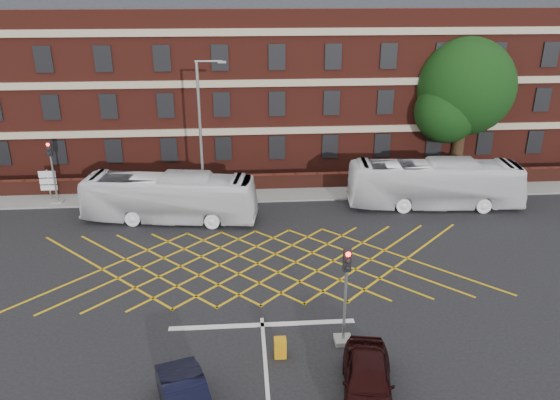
{
  "coord_description": "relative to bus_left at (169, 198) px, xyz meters",
  "views": [
    {
      "loc": [
        -0.72,
        -23.28,
        13.75
      ],
      "look_at": [
        1.14,
        1.5,
        3.77
      ],
      "focal_mm": 35.0,
      "sensor_mm": 36.0,
      "label": 1
    }
  ],
  "objects": [
    {
      "name": "traffic_light_far",
      "position": [
        -7.79,
        3.19,
        0.29
      ],
      "size": [
        0.7,
        0.7,
        4.27
      ],
      "color": "slate",
      "rests_on": "ground"
    },
    {
      "name": "car_maroon",
      "position": [
        8.65,
        -16.24,
        -0.73
      ],
      "size": [
        2.53,
        4.62,
        1.49
      ],
      "primitive_type": "imported",
      "rotation": [
        0.0,
        0.0,
        -0.18
      ],
      "color": "black",
      "rests_on": "ground"
    },
    {
      "name": "direction_signs",
      "position": [
        -8.41,
        3.77,
        -0.1
      ],
      "size": [
        1.1,
        0.16,
        2.2
      ],
      "color": "gray",
      "rests_on": "ground"
    },
    {
      "name": "street_lamp",
      "position": [
        2.02,
        1.87,
        1.8
      ],
      "size": [
        2.25,
        1.0,
        9.41
      ],
      "color": "slate",
      "rests_on": "ground"
    },
    {
      "name": "traffic_light_near",
      "position": [
        8.39,
        -13.04,
        0.29
      ],
      "size": [
        0.7,
        0.7,
        4.27
      ],
      "color": "slate",
      "rests_on": "ground"
    },
    {
      "name": "utility_cabinet",
      "position": [
        5.76,
        -13.74,
        -1.08
      ],
      "size": [
        0.47,
        0.44,
        0.8
      ],
      "primitive_type": "cube",
      "color": "#CA850B",
      "rests_on": "ground"
    },
    {
      "name": "bus_right",
      "position": [
        16.91,
        0.96,
        0.07
      ],
      "size": [
        11.32,
        3.48,
        3.11
      ],
      "primitive_type": "imported",
      "rotation": [
        0.0,
        0.0,
        1.49
      ],
      "color": "white",
      "rests_on": "ground"
    },
    {
      "name": "stop_line",
      "position": [
        5.15,
        -11.59,
        -1.47
      ],
      "size": [
        8.0,
        0.3,
        0.02
      ],
      "primitive_type": "cube",
      "color": "silver",
      "rests_on": "ground"
    },
    {
      "name": "deciduous_tree",
      "position": [
        20.95,
        7.7,
        4.6
      ],
      "size": [
        7.48,
        7.17,
        10.16
      ],
      "color": "black",
      "rests_on": "ground"
    },
    {
      "name": "box_junction_hatching",
      "position": [
        5.15,
        -6.09,
        -1.47
      ],
      "size": [
        8.22,
        8.22,
        0.02
      ],
      "primitive_type": "cube",
      "rotation": [
        0.0,
        0.0,
        0.79
      ],
      "color": "#CC990C",
      "rests_on": "ground"
    },
    {
      "name": "boundary_wall",
      "position": [
        5.15,
        4.91,
        -0.93
      ],
      "size": [
        56.0,
        0.5,
        1.1
      ],
      "primitive_type": "cube",
      "color": "#481B13",
      "rests_on": "ground"
    },
    {
      "name": "bus_left",
      "position": [
        0.0,
        0.0,
        0.0
      ],
      "size": [
        10.87,
        4.07,
        2.96
      ],
      "primitive_type": "imported",
      "rotation": [
        0.0,
        0.0,
        1.42
      ],
      "color": "white",
      "rests_on": "ground"
    },
    {
      "name": "victorian_building",
      "position": [
        5.39,
        13.91,
        6.36
      ],
      "size": [
        51.0,
        12.17,
        20.4
      ],
      "color": "#521C15",
      "rests_on": "ground"
    },
    {
      "name": "ground",
      "position": [
        5.15,
        -8.09,
        -1.48
      ],
      "size": [
        120.0,
        120.0,
        0.0
      ],
      "primitive_type": "plane",
      "color": "black",
      "rests_on": "ground"
    },
    {
      "name": "far_pavement",
      "position": [
        5.15,
        3.91,
        -1.42
      ],
      "size": [
        60.0,
        3.0,
        0.12
      ],
      "primitive_type": "cube",
      "color": "slate",
      "rests_on": "ground"
    }
  ]
}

